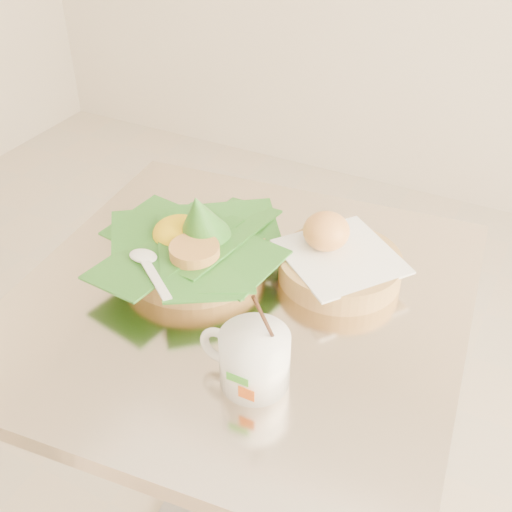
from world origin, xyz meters
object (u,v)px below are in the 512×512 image
at_px(rice_basket, 193,244).
at_px(coffee_mug, 253,357).
at_px(bread_basket, 338,260).
at_px(cafe_table, 242,390).

bearing_deg(rice_basket, coffee_mug, -42.07).
height_order(bread_basket, coffee_mug, coffee_mug).
bearing_deg(cafe_table, rice_basket, 160.02).
height_order(cafe_table, bread_basket, bread_basket).
xyz_separation_m(cafe_table, bread_basket, (0.12, 0.12, 0.25)).
bearing_deg(rice_basket, cafe_table, -19.98).
relative_size(rice_basket, bread_basket, 1.28).
relative_size(cafe_table, rice_basket, 2.52).
bearing_deg(coffee_mug, bread_basket, 86.60).
xyz_separation_m(rice_basket, bread_basket, (0.23, 0.08, -0.01)).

